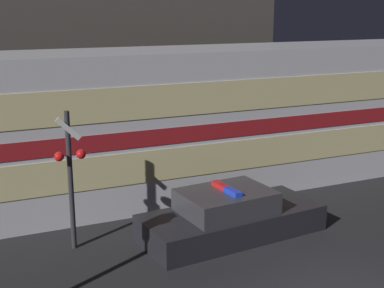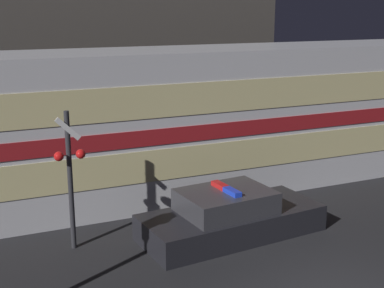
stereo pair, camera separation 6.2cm
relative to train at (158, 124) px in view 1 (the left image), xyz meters
The scene contains 4 objects.
train is the anchor object (origin of this frame).
police_car 4.08m from the train, 81.74° to the right, with size 4.80×2.28×1.33m.
crossing_signal_far 4.31m from the train, 139.05° to the right, with size 0.72×0.30×3.36m.
building_left 9.64m from the train, 78.19° to the left, with size 11.85×5.79×10.90m.
Camera 1 is at (-6.53, -7.11, 5.62)m, focal length 50.00 mm.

